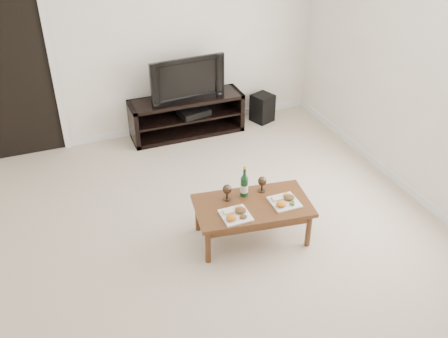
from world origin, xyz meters
TOP-DOWN VIEW (x-y plane):
  - floor at (0.00, 0.00)m, footprint 5.50×5.50m
  - back_wall at (0.00, 2.77)m, footprint 5.00×0.04m
  - doorway at (-1.55, 2.73)m, footprint 0.90×0.02m
  - media_console at (0.55, 2.50)m, footprint 1.55×0.45m
  - television at (0.55, 2.50)m, footprint 1.03×0.20m
  - av_receiver at (0.64, 2.48)m, footprint 0.45×0.38m
  - subwoofer at (1.69, 2.48)m, footprint 0.35×0.35m
  - coffee_table at (0.47, 0.12)m, footprint 1.21×0.77m
  - plate_left at (0.24, 0.00)m, footprint 0.27×0.27m
  - plate_right at (0.77, 0.02)m, footprint 0.27×0.27m
  - wine_bottle at (0.45, 0.29)m, footprint 0.07×0.07m
  - goblet_left at (0.27, 0.29)m, footprint 0.09×0.09m
  - goblet_right at (0.65, 0.29)m, footprint 0.09×0.09m

SIDE VIEW (x-z plane):
  - floor at x=0.00m, z-range 0.00..0.00m
  - subwoofer at x=1.69m, z-range 0.00..0.41m
  - coffee_table at x=0.47m, z-range 0.00..0.42m
  - media_console at x=0.55m, z-range 0.00..0.55m
  - av_receiver at x=0.64m, z-range 0.29..0.36m
  - plate_left at x=0.24m, z-range 0.42..0.49m
  - plate_right at x=0.77m, z-range 0.42..0.49m
  - goblet_left at x=0.27m, z-range 0.42..0.59m
  - goblet_right at x=0.65m, z-range 0.42..0.59m
  - wine_bottle at x=0.45m, z-range 0.42..0.77m
  - television at x=0.55m, z-range 0.55..1.14m
  - doorway at x=-1.55m, z-range 0.00..2.05m
  - back_wall at x=0.00m, z-range 0.00..2.60m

